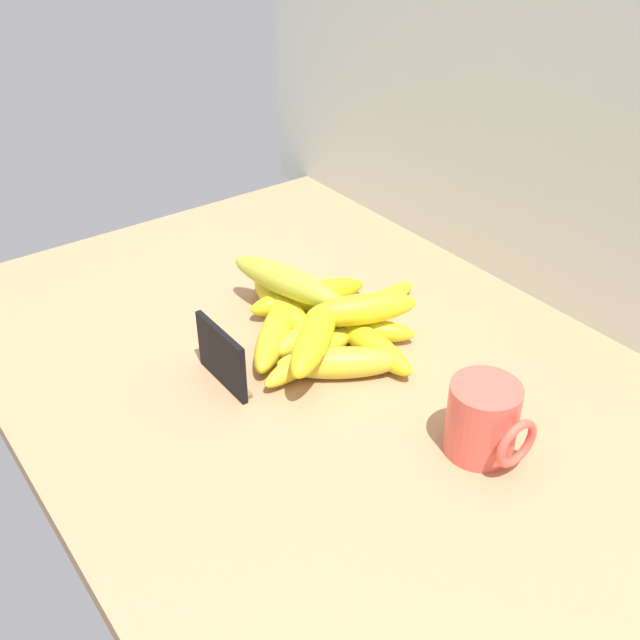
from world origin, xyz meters
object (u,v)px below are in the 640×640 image
object	(u,v)px
banana_5	(314,355)
banana_10	(314,339)
banana_7	(282,306)
banana_2	(341,313)
banana_3	(275,333)
banana_9	(340,363)
banana_4	(372,309)
banana_6	(308,297)
banana_11	(285,280)
coffee_mug	(484,420)
banana_1	(360,329)
banana_0	(372,345)
chalkboard_sign	(222,359)
banana_8	(319,331)
banana_12	(362,309)

from	to	relation	value
banana_5	banana_10	xyz separation A→B (cm)	(1.49, -1.07, 3.86)
banana_7	banana_2	bearing A→B (deg)	43.83
banana_3	banana_9	bearing A→B (deg)	15.19
banana_2	banana_3	bearing A→B (deg)	-95.05
banana_4	banana_9	xyz separation A→B (cm)	(8.18, -12.37, 0.45)
banana_6	banana_9	world-z (taller)	same
banana_11	banana_9	bearing A→B (deg)	-8.40
banana_5	banana_4	bearing A→B (deg)	107.08
coffee_mug	banana_1	bearing A→B (deg)	173.30
banana_0	banana_2	bearing A→B (deg)	169.71
coffee_mug	banana_7	distance (cm)	37.42
banana_3	banana_0	bearing A→B (deg)	42.12
banana_1	banana_4	size ratio (longest dim) A/B	0.77
banana_5	banana_11	distance (cm)	13.50
banana_5	banana_6	distance (cm)	14.23
banana_7	banana_9	bearing A→B (deg)	-6.41
banana_5	banana_3	bearing A→B (deg)	-166.21
chalkboard_sign	banana_6	size ratio (longest dim) A/B	0.60
coffee_mug	banana_9	size ratio (longest dim) A/B	0.58
banana_4	banana_11	bearing A→B (deg)	-128.62
chalkboard_sign	banana_10	world-z (taller)	chalkboard_sign
banana_1	chalkboard_sign	bearing A→B (deg)	-98.27
banana_6	banana_10	bearing A→B (deg)	-32.89
banana_4	banana_8	distance (cm)	10.03
banana_0	banana_9	size ratio (longest dim) A/B	0.94
banana_4	banana_9	world-z (taller)	banana_9
banana_4	banana_9	bearing A→B (deg)	-56.54
chalkboard_sign	banana_9	distance (cm)	15.38
chalkboard_sign	banana_2	xyz separation A→B (cm)	(-2.01, 20.97, -2.08)
banana_9	chalkboard_sign	bearing A→B (deg)	-121.33
banana_2	banana_5	size ratio (longest dim) A/B	0.96
banana_1	banana_12	bearing A→B (deg)	-34.59
banana_1	banana_0	bearing A→B (deg)	-17.22
banana_11	coffee_mug	bearing A→B (deg)	3.27
banana_4	banana_6	bearing A→B (deg)	-142.50
banana_1	banana_11	size ratio (longest dim) A/B	0.79
coffee_mug	banana_9	bearing A→B (deg)	-167.87
coffee_mug	banana_12	world-z (taller)	coffee_mug
chalkboard_sign	coffee_mug	bearing A→B (deg)	31.30
banana_0	banana_7	world-z (taller)	banana_7
banana_0	banana_3	xyz separation A→B (cm)	(-10.18, -9.21, 0.18)
banana_6	banana_8	distance (cm)	9.13
banana_0	banana_12	world-z (taller)	banana_12
banana_3	banana_12	distance (cm)	12.57
banana_12	banana_2	bearing A→B (deg)	171.34
banana_5	banana_6	world-z (taller)	banana_6
chalkboard_sign	banana_12	size ratio (longest dim) A/B	0.70
banana_4	banana_6	size ratio (longest dim) A/B	1.08
banana_7	banana_9	distance (cm)	16.40
coffee_mug	banana_11	size ratio (longest dim) A/B	0.50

